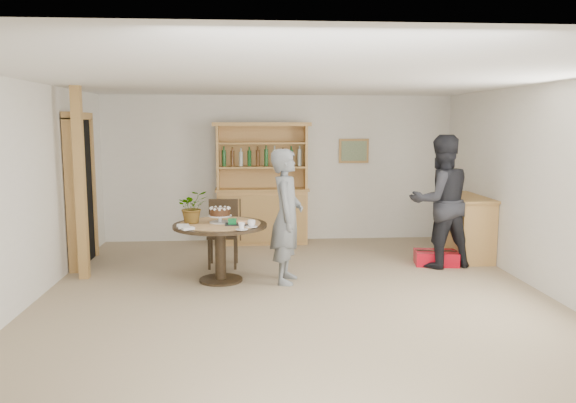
% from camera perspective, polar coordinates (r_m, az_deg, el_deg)
% --- Properties ---
extents(ground, '(7.00, 7.00, 0.00)m').
position_cam_1_polar(ground, '(6.52, 0.86, -10.17)').
color(ground, tan).
rests_on(ground, ground).
extents(room_shell, '(6.04, 7.04, 2.52)m').
position_cam_1_polar(room_shell, '(6.21, 0.92, 5.30)').
color(room_shell, white).
rests_on(room_shell, ground).
extents(doorway, '(0.13, 1.10, 2.18)m').
position_cam_1_polar(doorway, '(8.56, -20.34, 1.29)').
color(doorway, black).
rests_on(doorway, ground).
extents(pine_post, '(0.12, 0.12, 2.50)m').
position_cam_1_polar(pine_post, '(7.72, -20.35, 1.68)').
color(pine_post, '#AC7848').
rests_on(pine_post, ground).
extents(hutch, '(1.62, 0.54, 2.04)m').
position_cam_1_polar(hutch, '(9.51, -2.64, -0.13)').
color(hutch, tan).
rests_on(hutch, ground).
extents(sideboard, '(0.54, 1.26, 0.94)m').
position_cam_1_polar(sideboard, '(8.94, 17.48, -2.42)').
color(sideboard, tan).
rests_on(sideboard, ground).
extents(dining_table, '(1.20, 1.20, 0.76)m').
position_cam_1_polar(dining_table, '(7.26, -6.90, -3.42)').
color(dining_table, black).
rests_on(dining_table, ground).
extents(dining_chair, '(0.43, 0.43, 0.95)m').
position_cam_1_polar(dining_chair, '(8.08, -6.60, -2.73)').
color(dining_chair, black).
rests_on(dining_chair, ground).
extents(birthday_cake, '(0.30, 0.30, 0.20)m').
position_cam_1_polar(birthday_cake, '(7.26, -6.92, -1.18)').
color(birthday_cake, white).
rests_on(birthday_cake, dining_table).
extents(flower_vase, '(0.47, 0.44, 0.42)m').
position_cam_1_polar(flower_vase, '(7.27, -9.69, -0.52)').
color(flower_vase, '#3F7233').
rests_on(flower_vase, dining_table).
extents(gift_tray, '(0.30, 0.20, 0.08)m').
position_cam_1_polar(gift_tray, '(7.09, -5.24, -2.16)').
color(gift_tray, black).
rests_on(gift_tray, dining_table).
extents(coffee_cup_a, '(0.15, 0.15, 0.09)m').
position_cam_1_polar(coffee_cup_a, '(6.94, -3.73, -2.27)').
color(coffee_cup_a, white).
rests_on(coffee_cup_a, dining_table).
extents(coffee_cup_b, '(0.15, 0.15, 0.08)m').
position_cam_1_polar(coffee_cup_b, '(6.77, -4.74, -2.57)').
color(coffee_cup_b, white).
rests_on(coffee_cup_b, dining_table).
extents(napkins, '(0.24, 0.33, 0.03)m').
position_cam_1_polar(napkins, '(6.95, -10.43, -2.56)').
color(napkins, white).
rests_on(napkins, dining_table).
extents(teen_boy, '(0.52, 0.69, 1.71)m').
position_cam_1_polar(teen_boy, '(7.12, -0.13, -1.52)').
color(teen_boy, slate).
rests_on(teen_boy, ground).
extents(adult_person, '(1.02, 0.85, 1.87)m').
position_cam_1_polar(adult_person, '(8.18, 15.22, 0.01)').
color(adult_person, black).
rests_on(adult_person, ground).
extents(red_suitcase, '(0.66, 0.49, 0.21)m').
position_cam_1_polar(red_suitcase, '(8.42, 14.80, -5.54)').
color(red_suitcase, red).
rests_on(red_suitcase, ground).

